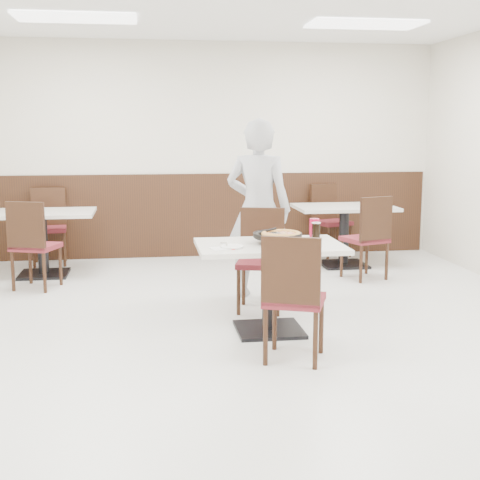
{
  "coord_description": "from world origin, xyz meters",
  "views": [
    {
      "loc": [
        -0.87,
        -5.3,
        1.7
      ],
      "look_at": [
        -0.15,
        -0.3,
        0.85
      ],
      "focal_mm": 50.0,
      "sensor_mm": 36.0,
      "label": 1
    }
  ],
  "objects": [
    {
      "name": "pizza_server",
      "position": [
        0.2,
        0.03,
        0.84
      ],
      "size": [
        0.1,
        0.11,
        0.0
      ],
      "primitive_type": "cube",
      "rotation": [
        0.0,
        0.0,
        0.29
      ],
      "color": "silver",
      "rests_on": "pizza"
    },
    {
      "name": "bg_chair_left_far",
      "position": [
        -2.05,
        3.19,
        0.47
      ],
      "size": [
        0.46,
        0.46,
        0.95
      ],
      "primitive_type": null,
      "rotation": [
        0.0,
        0.0,
        3.23
      ],
      "color": "black",
      "rests_on": "floor"
    },
    {
      "name": "wall_front",
      "position": [
        0.0,
        -3.5,
        1.4
      ],
      "size": [
        6.0,
        0.04,
        2.8
      ],
      "primitive_type": "cube",
      "color": "beige",
      "rests_on": "floor"
    },
    {
      "name": "trivet",
      "position": [
        0.26,
        0.02,
        0.77
      ],
      "size": [
        0.13,
        0.13,
        0.04
      ],
      "primitive_type": "cylinder",
      "rotation": [
        0.0,
        0.0,
        0.12
      ],
      "color": "black",
      "rests_on": "main_table"
    },
    {
      "name": "red_cup",
      "position": [
        0.61,
        0.35,
        0.83
      ],
      "size": [
        0.1,
        0.1,
        0.16
      ],
      "primitive_type": "cylinder",
      "rotation": [
        0.0,
        0.0,
        0.12
      ],
      "color": "#B50930",
      "rests_on": "main_table"
    },
    {
      "name": "fluo_panel_d",
      "position": [
        1.5,
        1.8,
        2.78
      ],
      "size": [
        1.2,
        0.6,
        0.02
      ],
      "primitive_type": "cube",
      "color": "white",
      "rests_on": "ceiling"
    },
    {
      "name": "wall_back",
      "position": [
        0.0,
        3.5,
        1.4
      ],
      "size": [
        6.0,
        0.04,
        2.8
      ],
      "primitive_type": "cube",
      "color": "beige",
      "rests_on": "floor"
    },
    {
      "name": "chair_near",
      "position": [
        0.21,
        -0.66,
        0.47
      ],
      "size": [
        0.55,
        0.55,
        0.95
      ],
      "primitive_type": null,
      "rotation": [
        0.0,
        0.0,
        -0.38
      ],
      "color": "black",
      "rests_on": "floor"
    },
    {
      "name": "fluo_panel_c",
      "position": [
        -1.5,
        1.8,
        2.78
      ],
      "size": [
        1.2,
        0.6,
        0.02
      ],
      "primitive_type": "cube",
      "color": "white",
      "rests_on": "ceiling"
    },
    {
      "name": "bg_table_left",
      "position": [
        -2.04,
        2.55,
        0.38
      ],
      "size": [
        1.2,
        0.8,
        0.75
      ],
      "primitive_type": null,
      "rotation": [
        0.0,
        0.0,
        -0.0
      ],
      "color": "beige",
      "rests_on": "floor"
    },
    {
      "name": "bg_chair_right_far",
      "position": [
        1.6,
        3.24,
        0.47
      ],
      "size": [
        0.54,
        0.54,
        0.95
      ],
      "primitive_type": null,
      "rotation": [
        0.0,
        0.0,
        3.48
      ],
      "color": "black",
      "rests_on": "floor"
    },
    {
      "name": "fork",
      "position": [
        -0.22,
        -0.04,
        0.77
      ],
      "size": [
        0.03,
        0.17,
        0.0
      ],
      "primitive_type": "cube",
      "rotation": [
        0.0,
        0.0,
        -0.09
      ],
      "color": "silver",
      "rests_on": "side_plate"
    },
    {
      "name": "side_plate",
      "position": [
        -0.19,
        -0.1,
        0.76
      ],
      "size": [
        0.2,
        0.2,
        0.01
      ],
      "primitive_type": "cylinder",
      "rotation": [
        0.0,
        0.0,
        0.12
      ],
      "color": "white",
      "rests_on": "napkin"
    },
    {
      "name": "cola_glass",
      "position": [
        0.6,
        0.27,
        0.81
      ],
      "size": [
        0.08,
        0.08,
        0.13
      ],
      "primitive_type": "cylinder",
      "rotation": [
        0.0,
        0.0,
        0.12
      ],
      "color": "black",
      "rests_on": "main_table"
    },
    {
      "name": "bg_chair_left_near",
      "position": [
        -2.02,
        1.91,
        0.47
      ],
      "size": [
        0.54,
        0.54,
        0.95
      ],
      "primitive_type": null,
      "rotation": [
        0.0,
        0.0,
        -0.35
      ],
      "color": "black",
      "rests_on": "floor"
    },
    {
      "name": "napkin",
      "position": [
        -0.28,
        -0.12,
        0.75
      ],
      "size": [
        0.19,
        0.19,
        0.0
      ],
      "primitive_type": "cube",
      "rotation": [
        0.0,
        0.0,
        0.26
      ],
      "color": "silver",
      "rests_on": "main_table"
    },
    {
      "name": "floor",
      "position": [
        0.0,
        0.0,
        0.0
      ],
      "size": [
        7.0,
        7.0,
        0.0
      ],
      "primitive_type": "plane",
      "color": "#B8B8B2",
      "rests_on": "ground"
    },
    {
      "name": "main_table",
      "position": [
        0.15,
        0.04,
        0.38
      ],
      "size": [
        1.28,
        0.93,
        0.75
      ],
      "primitive_type": null,
      "rotation": [
        0.0,
        0.0,
        0.12
      ],
      "color": "beige",
      "rests_on": "floor"
    },
    {
      "name": "diner_person",
      "position": [
        0.26,
        1.19,
        0.9
      ],
      "size": [
        0.77,
        0.66,
        1.79
      ],
      "primitive_type": "imported",
      "rotation": [
        0.0,
        0.0,
        2.72
      ],
      "color": "#B0B1B5",
      "rests_on": "floor"
    },
    {
      "name": "bg_table_right",
      "position": [
        1.57,
        2.59,
        0.38
      ],
      "size": [
        1.21,
        0.82,
        0.75
      ],
      "primitive_type": null,
      "rotation": [
        0.0,
        0.0,
        0.02
      ],
      "color": "beige",
      "rests_on": "floor"
    },
    {
      "name": "pizza",
      "position": [
        0.25,
        0.05,
        0.81
      ],
      "size": [
        0.34,
        0.34,
        0.02
      ],
      "primitive_type": "cylinder",
      "rotation": [
        0.0,
        0.0,
        0.12
      ],
      "color": "#BD8843",
      "rests_on": "pizza_pan"
    },
    {
      "name": "bg_chair_right_near",
      "position": [
        1.59,
        1.87,
        0.47
      ],
      "size": [
        0.53,
        0.53,
        0.95
      ],
      "primitive_type": null,
      "rotation": [
        0.0,
        0.0,
        0.33
      ],
      "color": "black",
      "rests_on": "floor"
    },
    {
      "name": "pizza_pan",
      "position": [
        0.22,
        0.06,
        0.79
      ],
      "size": [
        0.36,
        0.36,
        0.01
      ],
      "primitive_type": "cylinder",
      "rotation": [
        0.0,
        0.0,
        0.12
      ],
      "color": "black",
      "rests_on": "trivet"
    },
    {
      "name": "wainscot_back",
      "position": [
        0.0,
        3.48,
        0.55
      ],
      "size": [
        5.9,
        0.03,
        1.1
      ],
      "primitive_type": "cube",
      "color": "black",
      "rests_on": "floor"
    },
    {
      "name": "chair_far",
      "position": [
        0.19,
        0.7,
        0.47
      ],
      "size": [
        0.52,
        0.52,
        0.95
      ],
      "primitive_type": null,
      "rotation": [
        0.0,
        0.0,
        2.87
      ],
      "color": "black",
      "rests_on": "floor"
    }
  ]
}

